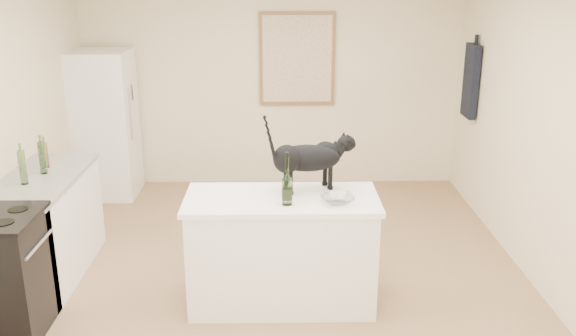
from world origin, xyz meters
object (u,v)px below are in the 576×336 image
Objects in this scene: wine_bottle at (287,182)px; glass_bowl at (337,199)px; stove at (1,276)px; fridge at (104,124)px; black_cat at (307,162)px.

wine_bottle is 1.42× the size of glass_bowl.
glass_bowl reaches higher than stove.
fridge is 4.75× the size of wine_bottle.
black_cat reaches higher than wine_bottle.
black_cat is (2.25, 0.56, 0.69)m from stove.
glass_bowl is (0.38, 0.02, -0.15)m from wine_bottle.
glass_bowl is (0.22, -0.29, -0.21)m from black_cat.
black_cat is at bearing -46.74° from fridge.
black_cat is 2.70× the size of glass_bowl.
fridge is 2.51× the size of black_cat.
glass_bowl is (2.47, 0.27, 0.48)m from stove.
black_cat is at bearing 62.97° from wine_bottle.
fridge is (0.00, 2.95, 0.40)m from stove.
black_cat is 0.42m from glass_bowl.
stove is 2.53m from glass_bowl.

